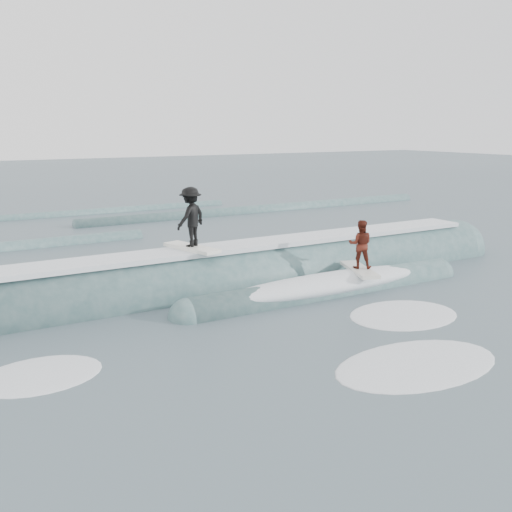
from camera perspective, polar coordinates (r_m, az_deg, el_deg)
ground at (r=13.94m, az=8.13°, el=-7.53°), size 160.00×160.00×0.00m
breaking_wave at (r=17.73m, az=-0.53°, el=-2.81°), size 21.53×4.00×2.44m
surfer_black at (r=16.71m, az=-6.54°, el=3.67°), size 1.29×2.07×1.84m
surfer_red at (r=17.42m, az=10.38°, el=0.77°), size 1.18×2.07×1.57m
whitewater at (r=13.31m, az=14.54°, el=-8.84°), size 13.07×7.52×0.10m
far_swells at (r=29.28m, az=-14.70°, el=2.93°), size 42.00×8.65×0.80m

